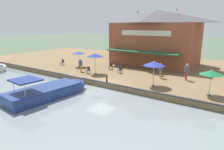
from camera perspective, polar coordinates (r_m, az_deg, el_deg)
ground_plane at (r=20.90m, az=-3.01°, el=-3.77°), size 220.00×220.00×0.00m
quay_deck at (r=30.01m, az=9.90°, el=2.11°), size 22.00×56.00×0.60m
quay_edge_fender at (r=20.79m, az=-2.86°, el=-1.99°), size 0.20×50.40×0.10m
waterfront_restaurant at (r=31.35m, az=12.27°, el=10.57°), size 9.34×12.62×8.04m
patio_umbrella_mid_patio_left at (r=18.41m, az=26.53°, el=0.63°), size 1.86×1.86×2.22m
patio_umbrella_far_corner at (r=24.22m, az=-4.89°, el=5.69°), size 2.01×2.01×2.53m
patio_umbrella_near_quay_edge at (r=28.82m, az=-9.55°, el=6.30°), size 1.81×1.81×2.22m
patio_umbrella_by_entrance at (r=19.55m, az=11.95°, el=3.24°), size 2.02×2.02×2.48m
cafe_chair_beside_entrance at (r=24.65m, az=2.35°, el=1.58°), size 0.46×0.46×0.85m
cafe_chair_far_corner_seat at (r=26.77m, az=-0.34°, el=2.59°), size 0.57×0.57×0.85m
cafe_chair_mid_patio at (r=26.61m, az=2.46°, el=2.51°), size 0.58×0.58×0.85m
cafe_chair_facing_river at (r=30.73m, az=-14.00°, el=3.66°), size 0.45×0.45×0.85m
cafe_chair_under_first_umbrella at (r=24.01m, az=13.76°, el=0.85°), size 0.58×0.58×0.85m
cafe_chair_back_row_seat at (r=24.58m, az=-6.89°, el=1.46°), size 0.47×0.47×0.85m
person_near_entrance at (r=22.95m, az=13.73°, el=1.73°), size 0.48×0.48×1.68m
person_mid_patio at (r=25.80m, az=-8.99°, el=3.25°), size 0.47×0.47×1.66m
person_at_quay_edge at (r=22.77m, az=20.56°, el=1.40°), size 0.51×0.51×1.82m
motorboat_mid_row at (r=19.05m, az=-17.01°, el=-4.16°), size 8.01×3.17×2.05m
mooring_post at (r=20.63m, az=-1.52°, el=-0.97°), size 0.22×0.22×0.86m
tree_downstream_bank at (r=37.52m, az=7.94°, el=13.30°), size 4.77×4.55×7.81m
tree_upstream_bank at (r=35.68m, az=9.85°, el=12.72°), size 4.62×4.40×7.44m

